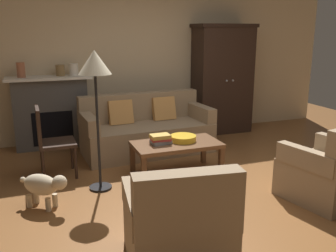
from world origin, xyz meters
name	(u,v)px	position (x,y,z in m)	size (l,w,h in m)	color
ground_plane	(204,188)	(0.00, 0.00, 0.00)	(9.60, 9.60, 0.00)	brown
back_wall	(141,54)	(0.00, 2.55, 1.40)	(7.20, 0.10, 2.80)	beige
fireplace	(51,112)	(-1.55, 2.30, 0.57)	(1.26, 0.48, 1.12)	#4C4947
armoire	(222,79)	(1.40, 2.22, 0.96)	(1.06, 0.57, 1.91)	black
couch	(146,131)	(-0.23, 1.55, 0.32)	(1.96, 0.96, 0.86)	#937A5B
coffee_table	(176,147)	(-0.14, 0.54, 0.37)	(1.10, 0.60, 0.42)	brown
fruit_bowl	(183,138)	(-0.03, 0.57, 0.46)	(0.34, 0.34, 0.07)	gold
book_stack	(160,139)	(-0.35, 0.56, 0.48)	(0.26, 0.19, 0.12)	gray
mantel_vase_terracotta	(21,70)	(-1.93, 2.28, 1.23)	(0.12, 0.12, 0.22)	#A86042
mantel_vase_bronze	(60,70)	(-1.37, 2.28, 1.20)	(0.13, 0.13, 0.17)	olive
mantel_vase_cream	(74,69)	(-1.17, 2.28, 1.21)	(0.14, 0.14, 0.19)	beige
armchair_near_left	(178,229)	(-0.83, -1.25, 0.32)	(0.87, 0.86, 0.88)	#997F60
armchair_near_right	(329,172)	(1.12, -0.73, 0.32)	(0.91, 0.91, 0.88)	#997F60
side_chair_wooden	(49,138)	(-1.65, 0.99, 0.51)	(0.45, 0.45, 0.90)	black
floor_lamp	(95,71)	(-1.14, 0.42, 1.37)	(0.36, 0.36, 1.59)	black
dog	(43,185)	(-1.77, 0.14, 0.25)	(0.47, 0.44, 0.39)	beige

